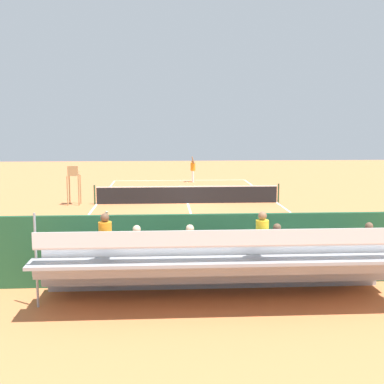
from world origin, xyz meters
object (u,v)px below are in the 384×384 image
(tennis_ball_near, at_px, (219,186))
(courtside_bench, at_px, (269,257))
(tennis_racket, at_px, (187,182))
(tennis_ball_far, at_px, (202,186))
(umpire_chair, at_px, (74,181))
(line_judge, at_px, (103,243))
(equipment_bag, at_px, (205,271))
(tennis_net, at_px, (188,194))
(tennis_player, at_px, (193,168))
(bleacher_stand, at_px, (217,264))

(tennis_ball_near, bearing_deg, courtside_bench, 87.70)
(tennis_racket, relative_size, tennis_ball_far, 8.55)
(umpire_chair, bearing_deg, line_judge, 103.05)
(equipment_bag, bearing_deg, umpire_chair, -65.77)
(courtside_bench, xyz_separation_m, tennis_racket, (1.28, -22.93, -0.54))
(umpire_chair, relative_size, courtside_bench, 1.19)
(equipment_bag, bearing_deg, courtside_bench, -176.18)
(tennis_net, xyz_separation_m, umpire_chair, (6.20, 0.08, 0.81))
(tennis_net, height_order, tennis_ball_far, tennis_net)
(umpire_chair, distance_m, tennis_ball_far, 10.57)
(tennis_player, height_order, tennis_ball_far, tennis_player)
(bleacher_stand, bearing_deg, tennis_player, -92.23)
(equipment_bag, bearing_deg, tennis_player, -92.77)
(equipment_bag, relative_size, tennis_racket, 1.59)
(tennis_racket, distance_m, line_judge, 23.13)
(tennis_racket, bearing_deg, tennis_net, 87.40)
(tennis_player, distance_m, tennis_ball_near, 3.46)
(tennis_racket, relative_size, tennis_ball_near, 8.55)
(tennis_ball_near, bearing_deg, line_judge, 74.20)
(bleacher_stand, bearing_deg, line_judge, -35.01)
(courtside_bench, distance_m, tennis_player, 23.15)
(tennis_player, bearing_deg, umpire_chair, 54.39)
(tennis_ball_far, bearing_deg, umpire_chair, 43.58)
(umpire_chair, bearing_deg, equipment_bag, 114.23)
(tennis_ball_near, height_order, line_judge, line_judge)
(equipment_bag, relative_size, line_judge, 0.47)
(equipment_bag, height_order, tennis_racket, equipment_bag)
(tennis_net, relative_size, tennis_ball_near, 156.06)
(tennis_player, bearing_deg, tennis_racket, 23.32)
(umpire_chair, bearing_deg, courtside_bench, 120.98)
(tennis_player, relative_size, line_judge, 1.00)
(bleacher_stand, bearing_deg, tennis_net, -90.22)
(courtside_bench, distance_m, equipment_bag, 1.96)
(tennis_player, bearing_deg, tennis_ball_near, 119.00)
(courtside_bench, distance_m, line_judge, 4.91)
(courtside_bench, relative_size, line_judge, 0.93)
(courtside_bench, distance_m, tennis_ball_far, 20.43)
(tennis_net, xyz_separation_m, tennis_ball_near, (-2.53, -6.96, -0.47))
(umpire_chair, bearing_deg, tennis_net, -179.24)
(equipment_bag, bearing_deg, tennis_net, -90.88)
(umpire_chair, height_order, line_judge, umpire_chair)
(equipment_bag, distance_m, tennis_ball_far, 20.61)
(tennis_net, relative_size, line_judge, 5.35)
(bleacher_stand, height_order, tennis_player, bleacher_stand)
(tennis_player, relative_size, tennis_ball_near, 29.18)
(equipment_bag, distance_m, tennis_racket, 23.06)
(bleacher_stand, relative_size, tennis_player, 4.70)
(tennis_net, xyz_separation_m, bleacher_stand, (0.06, 15.35, 0.45))
(tennis_ball_far, xyz_separation_m, line_judge, (4.57, 20.33, 0.98))
(umpire_chair, xyz_separation_m, tennis_ball_near, (-8.73, -7.04, -1.28))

